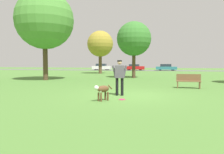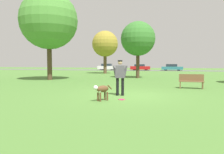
% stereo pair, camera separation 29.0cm
% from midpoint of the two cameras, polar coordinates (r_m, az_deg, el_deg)
% --- Properties ---
extents(ground_plane, '(120.00, 120.00, 0.00)m').
position_cam_midpoint_polar(ground_plane, '(10.18, 3.26, -4.79)').
color(ground_plane, '#4C7A33').
extents(far_road_strip, '(120.00, 6.00, 0.01)m').
position_cam_midpoint_polar(far_road_strip, '(45.60, 10.79, 1.70)').
color(far_road_strip, '#5B5B59').
rests_on(far_road_strip, ground_plane).
extents(person, '(0.70, 0.29, 1.62)m').
position_cam_midpoint_polar(person, '(10.01, 1.17, 0.60)').
color(person, black).
rests_on(person, ground_plane).
extents(dog, '(0.60, 0.84, 0.64)m').
position_cam_midpoint_polar(dog, '(8.62, -3.48, -3.35)').
color(dog, brown).
rests_on(dog, ground_plane).
extents(frisbee, '(0.27, 0.27, 0.02)m').
position_cam_midpoint_polar(frisbee, '(8.96, 1.68, -5.88)').
color(frisbee, '#E52366').
rests_on(frisbee, ground_plane).
extents(tree_far_left, '(3.71, 3.71, 6.13)m').
position_cam_midpoint_polar(tree_far_left, '(31.62, -3.37, 8.61)').
color(tree_far_left, brown).
rests_on(tree_far_left, ground_plane).
extents(tree_near_left, '(5.07, 5.07, 7.79)m').
position_cam_midpoint_polar(tree_near_left, '(20.54, -17.60, 13.98)').
color(tree_near_left, '#4C3826').
rests_on(tree_near_left, ground_plane).
extents(tree_mid_center, '(3.43, 3.43, 5.64)m').
position_cam_midpoint_polar(tree_mid_center, '(22.19, 5.37, 9.87)').
color(tree_mid_center, '#4C3826').
rests_on(tree_mid_center, ground_plane).
extents(parked_car_white, '(4.03, 1.98, 1.39)m').
position_cam_midpoint_polar(parked_car_white, '(46.99, -2.90, 2.63)').
color(parked_car_white, white).
rests_on(parked_car_white, ground_plane).
extents(parked_car_red, '(4.05, 1.88, 1.28)m').
position_cam_midpoint_polar(parked_car_red, '(45.65, 5.76, 2.54)').
color(parked_car_red, red).
rests_on(parked_car_red, ground_plane).
extents(parked_car_teal, '(4.14, 1.87, 1.32)m').
position_cam_midpoint_polar(parked_car_teal, '(45.51, 13.78, 2.46)').
color(parked_car_teal, teal).
rests_on(parked_car_teal, ground_plane).
extents(park_bench, '(1.42, 0.47, 0.84)m').
position_cam_midpoint_polar(park_bench, '(13.74, 18.79, -0.90)').
color(park_bench, brown).
rests_on(park_bench, ground_plane).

